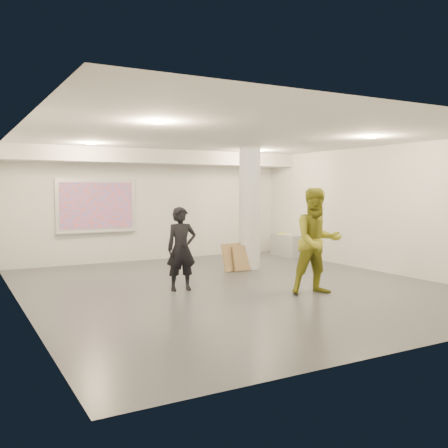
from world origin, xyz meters
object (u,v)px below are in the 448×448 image
projection_screen (96,206)px  woman (181,249)px  column (250,208)px  credenza (287,245)px  man (317,241)px

projection_screen → woman: 4.37m
column → woman: size_ratio=1.84×
credenza → man: man is taller
column → credenza: size_ratio=2.76×
column → projection_screen: 4.08m
column → woman: column is taller
projection_screen → woman: projection_screen is taller
column → credenza: 2.91m
credenza → woman: size_ratio=0.67×
woman → man: bearing=-29.4°
projection_screen → man: projection_screen is taller
woman → projection_screen: bearing=103.8°
column → man: bearing=-98.5°
woman → man: 2.60m
credenza → woman: 5.72m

